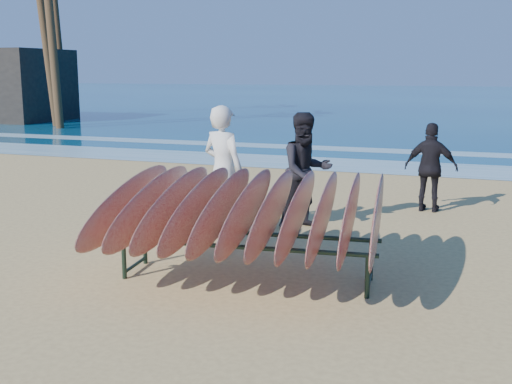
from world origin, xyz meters
TOP-DOWN VIEW (x-y plane):
  - ground at (0.00, 0.00)m, footprint 120.00×120.00m
  - ocean at (0.00, 55.00)m, footprint 160.00×160.00m
  - foam_near at (0.00, 10.00)m, footprint 160.00×160.00m
  - foam_far at (0.00, 13.50)m, footprint 160.00×160.00m
  - surfboard_rack at (0.15, 0.04)m, footprint 3.46×3.15m
  - person_white at (-0.98, 2.03)m, footprint 0.85×0.69m
  - person_dark_a at (0.13, 2.83)m, footprint 1.15×1.14m
  - person_dark_b at (1.92, 4.80)m, footprint 0.97×0.47m

SIDE VIEW (x-z plane):
  - ground at x=0.00m, z-range 0.00..0.00m
  - ocean at x=0.00m, z-range 0.01..0.01m
  - foam_far at x=0.00m, z-range 0.01..0.01m
  - foam_near at x=0.00m, z-range 0.01..0.01m
  - person_dark_b at x=1.92m, z-range 0.00..1.61m
  - surfboard_rack at x=0.15m, z-range 0.18..1.56m
  - person_dark_a at x=0.13m, z-range 0.00..1.88m
  - person_white at x=-0.98m, z-range 0.00..2.01m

